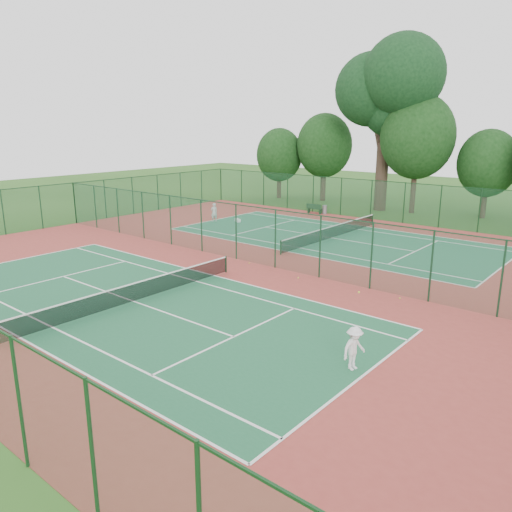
{
  "coord_description": "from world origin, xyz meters",
  "views": [
    {
      "loc": [
        18.8,
        -22.54,
        8.16
      ],
      "look_at": [
        2.84,
        -3.33,
        1.6
      ],
      "focal_mm": 35.0,
      "sensor_mm": 36.0,
      "label": 1
    }
  ],
  "objects_px": {
    "player_far": "(214,212)",
    "kit_bag": "(238,220)",
    "player_near": "(354,348)",
    "bench": "(314,209)",
    "big_tree": "(389,88)",
    "trash_bin": "(325,210)"
  },
  "relations": [
    {
      "from": "player_far",
      "to": "player_near",
      "type": "bearing_deg",
      "value": 79.03
    },
    {
      "from": "bench",
      "to": "player_near",
      "type": "bearing_deg",
      "value": -60.13
    },
    {
      "from": "player_near",
      "to": "trash_bin",
      "type": "height_order",
      "value": "player_near"
    },
    {
      "from": "player_far",
      "to": "kit_bag",
      "type": "bearing_deg",
      "value": 152.03
    },
    {
      "from": "player_near",
      "to": "kit_bag",
      "type": "bearing_deg",
      "value": 62.75
    },
    {
      "from": "player_far",
      "to": "trash_bin",
      "type": "bearing_deg",
      "value": 175.84
    },
    {
      "from": "bench",
      "to": "big_tree",
      "type": "height_order",
      "value": "big_tree"
    },
    {
      "from": "kit_bag",
      "to": "player_near",
      "type": "bearing_deg",
      "value": -17.58
    },
    {
      "from": "kit_bag",
      "to": "bench",
      "type": "bearing_deg",
      "value": 92.57
    },
    {
      "from": "kit_bag",
      "to": "trash_bin",
      "type": "bearing_deg",
      "value": 88.57
    },
    {
      "from": "player_far",
      "to": "trash_bin",
      "type": "xyz_separation_m",
      "value": [
        5.29,
        9.52,
        -0.41
      ]
    },
    {
      "from": "trash_bin",
      "to": "bench",
      "type": "xyz_separation_m",
      "value": [
        -0.85,
        -0.49,
        0.07
      ]
    },
    {
      "from": "big_tree",
      "to": "player_near",
      "type": "bearing_deg",
      "value": -65.53
    },
    {
      "from": "player_near",
      "to": "player_far",
      "type": "relative_size",
      "value": 0.96
    },
    {
      "from": "player_near",
      "to": "bench",
      "type": "relative_size",
      "value": 1.0
    },
    {
      "from": "bench",
      "to": "kit_bag",
      "type": "bearing_deg",
      "value": -115.65
    },
    {
      "from": "player_far",
      "to": "kit_bag",
      "type": "relative_size",
      "value": 2.29
    },
    {
      "from": "bench",
      "to": "kit_bag",
      "type": "relative_size",
      "value": 2.19
    },
    {
      "from": "player_far",
      "to": "bench",
      "type": "distance_m",
      "value": 10.07
    },
    {
      "from": "player_far",
      "to": "kit_bag",
      "type": "xyz_separation_m",
      "value": [
        1.64,
        1.24,
        -0.69
      ]
    },
    {
      "from": "player_far",
      "to": "big_tree",
      "type": "bearing_deg",
      "value": 175.97
    },
    {
      "from": "player_far",
      "to": "big_tree",
      "type": "distance_m",
      "value": 20.37
    }
  ]
}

